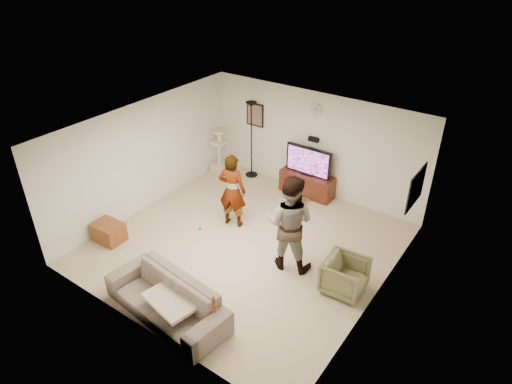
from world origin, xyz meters
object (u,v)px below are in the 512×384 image
Objects in this scene: tv at (308,161)px; beer_bottle at (214,305)px; person_left at (232,191)px; sofa at (166,299)px; person_right at (289,223)px; armchair at (345,276)px; side_table at (109,232)px; floor_lamp at (251,140)px; tv_stand at (307,184)px; cat_tree at (219,150)px.

beer_bottle is (1.12, -4.80, -0.11)m from tv.
sofa is (0.75, -2.75, -0.50)m from person_left.
armchair is at bearing 163.79° from person_right.
sofa is at bearing -17.78° from side_table.
floor_lamp is at bearing 120.04° from beer_bottle.
floor_lamp is at bearing 116.25° from sofa.
person_right is at bearing 84.80° from armchair.
tv_stand is 2.23m from person_left.
beer_bottle is (1.05, 0.00, 0.46)m from sofa.
floor_lamp is 1.64× the size of cat_tree.
armchair is (1.11, 2.23, -0.46)m from beer_bottle.
tv_stand is at bearing 0.00° from tv.
beer_bottle is (2.78, -4.82, -0.21)m from floor_lamp.
person_right reaches higher than armchair.
tv_stand is 2.54m from cat_tree.
sofa is at bearing -60.31° from cat_tree.
person_right is 2.28m from beer_bottle.
sofa is at bearing -70.17° from floor_lamp.
person_left is (0.99, -2.06, -0.16)m from floor_lamp.
floor_lamp is 1.20× the size of person_left.
armchair reaches higher than sofa.
person_left is at bearing -108.22° from tv.
beer_bottle is (3.62, -4.52, 0.18)m from cat_tree.
cat_tree reaches higher than tv_stand.
side_table is at bearing 8.77° from person_right.
floor_lamp is at bearing -79.06° from person_left.
tv is 1.67m from floor_lamp.
person_left is at bearing 48.63° from side_table.
person_left reaches higher than tv.
person_right is 3.81m from side_table.
person_right reaches higher than tv.
cat_tree is 5.21m from sofa.
floor_lamp is 0.88× the size of sofa.
side_table is (-0.74, -4.02, -0.79)m from floor_lamp.
side_table is (0.10, -3.73, -0.41)m from cat_tree.
cat_tree is 4.88× the size of beer_bottle.
cat_tree is at bearing 128.73° from beer_bottle.
person_right is 7.68× the size of beer_bottle.
armchair is (2.23, -2.57, 0.06)m from tv_stand.
side_table is at bearing -120.90° from tv_stand.
floor_lamp reaches higher than person_left.
tv_stand is at bearing -82.29° from person_right.
person_right is (1.03, -2.54, 0.06)m from tv.
floor_lamp reaches higher than beer_bottle.
armchair is (1.20, -0.04, -0.63)m from person_right.
armchair reaches higher than tv_stand.
side_table is at bearing -100.40° from floor_lamp.
person_left is at bearing 123.11° from beer_bottle.
floor_lamp is 7.98× the size of beer_bottle.
armchair is 4.85m from side_table.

